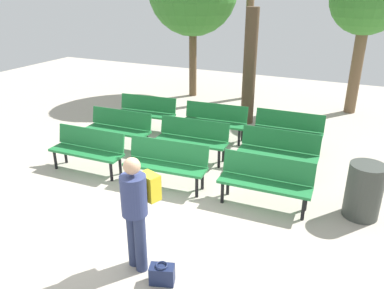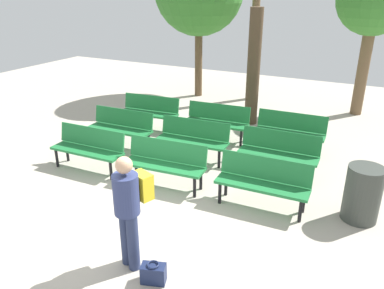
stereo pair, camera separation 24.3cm
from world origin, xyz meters
name	(u,v)px [view 2 (the right image)]	position (x,y,z in m)	size (l,w,h in m)	color
ground_plane	(123,228)	(0.00, 0.00, 0.00)	(24.00, 24.00, 0.00)	#B2A899
bench_r0_c0	(89,146)	(-1.92, 1.47, 0.50)	(1.62, 0.54, 0.87)	#1E7238
bench_r0_c1	(165,161)	(-0.13, 1.58, 0.50)	(1.64, 0.62, 0.87)	#1E7238
bench_r0_c2	(263,180)	(1.77, 1.69, 0.50)	(1.62, 0.55, 0.87)	#1E7238
bench_r1_c0	(121,126)	(-2.09, 2.81, 0.50)	(1.62, 0.55, 0.87)	#1E7238
bench_r1_c1	(193,137)	(-0.22, 2.93, 0.50)	(1.63, 0.58, 0.87)	#1E7238
bench_r1_c2	(279,150)	(1.67, 3.07, 0.50)	(1.62, 0.53, 0.87)	#1E7238
bench_r2_c0	(150,110)	(-2.15, 4.15, 0.50)	(1.64, 0.63, 0.87)	#1E7238
bench_r2_c1	(217,120)	(-0.22, 4.25, 0.50)	(1.63, 0.60, 0.87)	#1E7238
bench_r2_c2	(290,129)	(1.57, 4.39, 0.50)	(1.62, 0.54, 0.87)	#1E7238
tree_0	(254,68)	(0.14, 5.80, 1.55)	(0.35, 0.35, 3.10)	#4C3A28
tree_1	(253,51)	(-0.68, 8.20, 1.61)	(0.25, 0.25, 3.22)	brown
visitor_with_backpack	(129,206)	(0.64, -0.61, 0.94)	(0.47, 0.59, 1.65)	navy
handbag	(153,273)	(1.09, -0.78, 0.13)	(0.36, 0.27, 0.29)	#192347
trash_bin	(363,194)	(3.33, 2.02, 0.47)	(0.58, 0.58, 0.95)	#383D38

